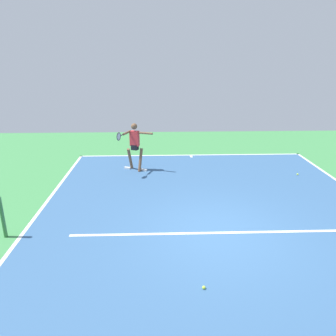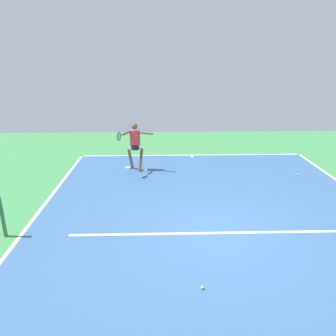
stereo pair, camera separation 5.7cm
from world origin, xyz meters
TOP-DOWN VIEW (x-y plane):
  - ground_plane at (0.00, 0.00)m, footprint 23.28×23.28m
  - court_surface at (0.00, 0.00)m, footprint 9.92×13.73m
  - court_line_baseline_near at (0.00, -6.82)m, footprint 9.92×0.10m
  - court_line_sideline_right at (4.91, 0.00)m, footprint 0.10×13.73m
  - court_line_service at (0.00, -0.00)m, footprint 7.44×0.10m
  - court_line_centre_mark at (0.00, -6.62)m, footprint 0.10×0.30m
  - net_post at (5.26, 0.00)m, footprint 0.09×0.09m
  - tennis_player at (2.38, -4.86)m, footprint 1.27×1.22m
  - tennis_ball_far_corner at (0.66, 2.05)m, footprint 0.07×0.07m
  - tennis_ball_by_baseline at (-3.73, -4.07)m, footprint 0.07×0.07m

SIDE VIEW (x-z plane):
  - ground_plane at x=0.00m, z-range 0.00..0.00m
  - court_surface at x=0.00m, z-range 0.00..0.00m
  - court_line_baseline_near at x=0.00m, z-range 0.00..0.01m
  - court_line_sideline_right at x=4.91m, z-range 0.00..0.01m
  - court_line_service at x=0.00m, z-range 0.00..0.01m
  - court_line_centre_mark at x=0.00m, z-range 0.00..0.01m
  - tennis_ball_far_corner at x=0.66m, z-range 0.00..0.07m
  - tennis_ball_by_baseline at x=-3.73m, z-range 0.00..0.07m
  - net_post at x=5.26m, z-range 0.00..1.07m
  - tennis_player at x=2.38m, z-range 0.15..2.01m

